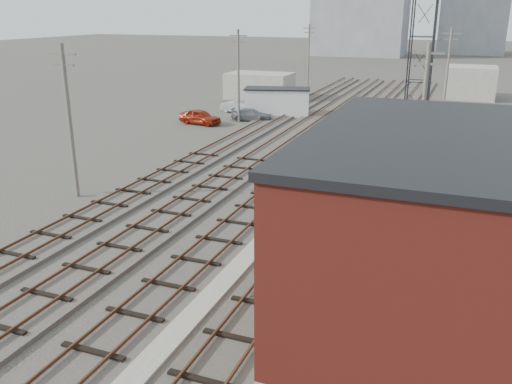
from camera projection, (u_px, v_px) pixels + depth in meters
The scene contains 22 objects.
ground at pixel (386, 106), 63.87m from camera, with size 320.00×320.00×0.00m, color #282621.
track_right at pixel (378, 146), 44.42m from camera, with size 3.20×90.00×0.39m.
track_mid_right at pixel (331, 142), 45.80m from camera, with size 3.20×90.00×0.39m.
track_mid_left at pixel (286, 138), 47.17m from camera, with size 3.20×90.00×0.39m.
track_left at pixel (244, 135), 48.55m from camera, with size 3.20×90.00×0.39m.
platform_curb at pixel (236, 272), 23.02m from camera, with size 0.90×28.00×0.26m, color gray.
brick_building at pixel (406, 238), 17.73m from camera, with size 6.54×12.20×7.22m.
lattice_tower at pixel (420, 59), 37.50m from camera, with size 1.60×1.60×15.00m.
utility_pole_left_a at pixel (69, 118), 31.31m from camera, with size 1.80×0.24×9.00m.
utility_pole_left_b at pixel (238, 74), 53.39m from camera, with size 1.80×0.24×9.00m.
utility_pole_left_c at pixel (309, 55), 75.47m from camera, with size 1.80×0.24×9.00m.
utility_pole_right_a at pixel (422, 116), 31.84m from camera, with size 1.80×0.24×9.00m.
utility_pole_right_b at pixel (448, 68), 58.33m from camera, with size 1.80×0.24×9.00m.
apartment_right at pixel (476, 1), 136.47m from camera, with size 16.00×12.00×26.00m, color gray.
shed_left at pixel (260, 86), 68.86m from camera, with size 8.00×5.00×3.20m, color gray.
shed_right at pixel (471, 82), 68.96m from camera, with size 6.00×6.00×4.00m, color gray.
signal_mast at pixel (280, 280), 18.08m from camera, with size 0.40×0.40×3.72m.
switch_stand at pixel (326, 128), 48.48m from camera, with size 0.33×0.33×1.43m.
site_trailer at pixel (277, 102), 57.77m from camera, with size 7.46×4.71×2.91m.
car_red at pixel (200, 117), 53.43m from camera, with size 1.73×4.30×1.47m, color maroon.
car_silver at pixel (237, 107), 59.48m from camera, with size 1.31×3.77×1.24m, color #9A9DA1.
car_grey at pixel (251, 115), 55.21m from camera, with size 1.69×4.16×1.21m, color gray.
Camera 1 is at (8.84, -5.00, 10.70)m, focal length 38.00 mm.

